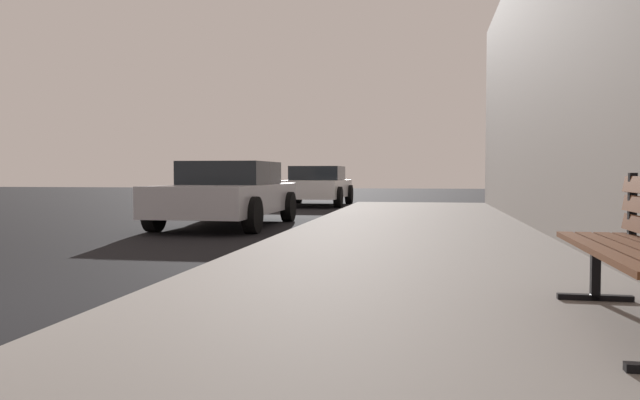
# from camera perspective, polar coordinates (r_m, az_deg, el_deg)

# --- Properties ---
(sidewalk) EXTENTS (4.00, 32.00, 0.15)m
(sidewalk) POSITION_cam_1_polar(r_m,az_deg,el_deg) (3.53, 7.01, -13.39)
(sidewalk) COLOR gray
(sidewalk) RESTS_ON ground_plane
(car_silver) EXTENTS (2.03, 4.35, 1.27)m
(car_silver) POSITION_cam_1_polar(r_m,az_deg,el_deg) (12.44, -8.34, 0.62)
(car_silver) COLOR #B7B7BF
(car_silver) RESTS_ON ground_plane
(car_white) EXTENTS (2.01, 4.09, 1.27)m
(car_white) POSITION_cam_1_polar(r_m,az_deg,el_deg) (20.32, -0.29, 1.34)
(car_white) COLOR white
(car_white) RESTS_ON ground_plane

